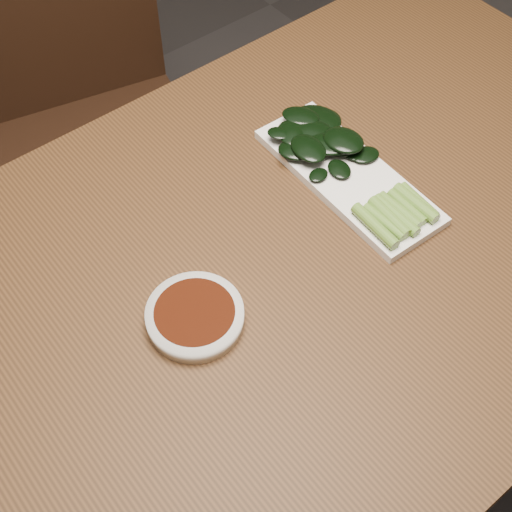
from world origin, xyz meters
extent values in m
plane|color=#2E2B2B|center=(0.00, 0.00, 0.00)|extent=(6.00, 6.00, 0.00)
cube|color=#452913|center=(0.00, 0.00, 0.73)|extent=(1.40, 0.80, 0.04)
cylinder|color=#452913|center=(0.64, 0.34, 0.35)|extent=(0.05, 0.05, 0.71)
cube|color=black|center=(0.05, 0.62, 0.43)|extent=(0.53, 0.53, 0.04)
cylinder|color=black|center=(-0.18, 0.48, 0.21)|extent=(0.04, 0.04, 0.41)
cylinder|color=black|center=(0.19, 0.39, 0.21)|extent=(0.04, 0.04, 0.41)
cylinder|color=black|center=(-0.09, 0.85, 0.21)|extent=(0.04, 0.04, 0.41)
cylinder|color=black|center=(0.28, 0.76, 0.21)|extent=(0.04, 0.04, 0.41)
cube|color=black|center=(0.09, 0.82, 0.67)|extent=(0.43, 0.13, 0.44)
cylinder|color=white|center=(-0.14, -0.01, 0.76)|extent=(0.13, 0.13, 0.02)
cylinder|color=#3D1305|center=(-0.14, -0.01, 0.77)|extent=(0.10, 0.10, 0.00)
cube|color=white|center=(0.19, 0.05, 0.76)|extent=(0.13, 0.31, 0.01)
cylinder|color=olive|center=(0.14, -0.05, 0.77)|extent=(0.02, 0.09, 0.02)
cylinder|color=olive|center=(0.16, -0.05, 0.77)|extent=(0.01, 0.07, 0.01)
cylinder|color=olive|center=(0.17, -0.05, 0.77)|extent=(0.02, 0.08, 0.02)
cylinder|color=olive|center=(0.18, -0.06, 0.77)|extent=(0.02, 0.08, 0.02)
cylinder|color=olive|center=(0.19, -0.05, 0.77)|extent=(0.01, 0.07, 0.01)
cylinder|color=olive|center=(0.20, -0.05, 0.77)|extent=(0.02, 0.07, 0.01)
cylinder|color=olive|center=(0.21, -0.06, 0.77)|extent=(0.02, 0.08, 0.02)
cylinder|color=olive|center=(0.22, -0.06, 0.77)|extent=(0.02, 0.07, 0.02)
ellipsoid|color=black|center=(0.20, 0.10, 0.78)|extent=(0.10, 0.09, 0.01)
ellipsoid|color=black|center=(0.20, 0.11, 0.77)|extent=(0.08, 0.08, 0.01)
ellipsoid|color=black|center=(0.20, 0.17, 0.78)|extent=(0.07, 0.07, 0.01)
ellipsoid|color=black|center=(0.16, 0.11, 0.78)|extent=(0.05, 0.07, 0.01)
ellipsoid|color=black|center=(0.21, 0.10, 0.77)|extent=(0.08, 0.08, 0.01)
ellipsoid|color=black|center=(0.22, 0.16, 0.78)|extent=(0.08, 0.09, 0.01)
ellipsoid|color=black|center=(0.21, 0.09, 0.78)|extent=(0.07, 0.08, 0.01)
ellipsoid|color=black|center=(0.21, 0.11, 0.77)|extent=(0.05, 0.04, 0.01)
ellipsoid|color=black|center=(0.15, 0.17, 0.78)|extent=(0.04, 0.05, 0.01)
ellipsoid|color=black|center=(0.20, 0.14, 0.78)|extent=(0.08, 0.07, 0.01)
ellipsoid|color=black|center=(0.17, 0.16, 0.78)|extent=(0.07, 0.07, 0.01)
ellipsoid|color=black|center=(0.23, 0.15, 0.77)|extent=(0.08, 0.08, 0.01)
ellipsoid|color=black|center=(0.19, 0.14, 0.78)|extent=(0.09, 0.08, 0.01)
ellipsoid|color=black|center=(0.15, 0.13, 0.77)|extent=(0.08, 0.08, 0.01)
ellipsoid|color=black|center=(0.17, 0.13, 0.78)|extent=(0.03, 0.06, 0.01)
ellipsoid|color=black|center=(0.23, 0.06, 0.77)|extent=(0.05, 0.05, 0.01)
ellipsoid|color=black|center=(0.18, 0.06, 0.77)|extent=(0.04, 0.05, 0.01)
ellipsoid|color=black|center=(0.22, 0.07, 0.77)|extent=(0.05, 0.05, 0.01)
ellipsoid|color=black|center=(0.15, 0.07, 0.77)|extent=(0.03, 0.03, 0.01)
camera|label=1|loc=(-0.38, -0.43, 1.53)|focal=50.00mm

